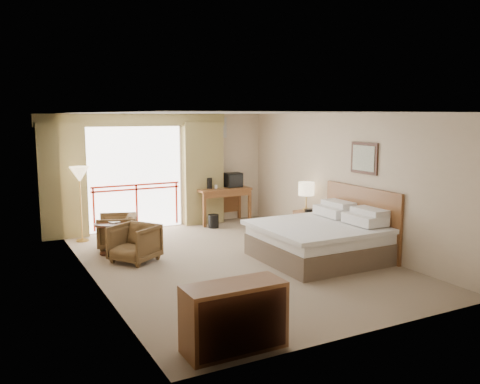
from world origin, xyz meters
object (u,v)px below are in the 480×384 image
desk (222,195)px  tv (233,180)px  floor_lamp (80,177)px  armchair_far (118,248)px  dresser (234,317)px  nightstand (307,225)px  wastebasket (213,221)px  bed (321,239)px  side_table (110,233)px  table_lamp (306,189)px  armchair_near (135,261)px

desk → tv: size_ratio=3.34×
floor_lamp → armchair_far: bearing=-61.4°
floor_lamp → dresser: size_ratio=1.36×
nightstand → tv: bearing=101.8°
nightstand → wastebasket: bearing=122.9°
wastebasket → dresser: size_ratio=0.27×
nightstand → dresser: bearing=-137.0°
wastebasket → floor_lamp: 3.26m
tv → dresser: bearing=-112.0°
armchair_far → nightstand: bearing=93.6°
bed → side_table: 4.02m
table_lamp → side_table: size_ratio=1.00×
armchair_near → floor_lamp: floor_lamp is taller
desk → armchair_near: desk is taller
floor_lamp → dresser: floor_lamp is taller
desk → dresser: bearing=-116.2°
dresser → bed: bearing=37.4°
armchair_far → armchair_near: size_ratio=1.00×
wastebasket → bed: bearing=-79.1°
nightstand → tv: tv is taller
wastebasket → armchair_near: bearing=-142.3°
tv → side_table: size_ratio=0.66×
nightstand → desk: (-0.92, 2.37, 0.39)m
armchair_near → table_lamp: bearing=56.8°
tv → side_table: bearing=-150.4°
wastebasket → floor_lamp: bearing=177.7°
bed → nightstand: (0.73, 1.47, -0.08)m
table_lamp → armchair_far: (-3.88, 1.01, -1.07)m
bed → nightstand: 1.64m
side_table → floor_lamp: bearing=102.2°
bed → floor_lamp: size_ratio=1.33×
wastebasket → dresser: bearing=-112.6°
bed → table_lamp: (0.73, 1.52, 0.69)m
table_lamp → wastebasket: bearing=126.9°
wastebasket → floor_lamp: size_ratio=0.20×
table_lamp → desk: (-0.92, 2.32, -0.39)m
bed → dresser: bed is taller
tv → wastebasket: bearing=-145.6°
nightstand → tv: (-0.62, 2.31, 0.76)m
dresser → tv: bearing=61.1°
bed → dresser: 4.01m
side_table → wastebasket: bearing=23.4°
nightstand → armchair_near: nightstand is taller
tv → wastebasket: (-0.75, -0.43, -0.90)m
wastebasket → side_table: bearing=-156.6°
armchair_far → floor_lamp: 1.75m
tv → armchair_near: size_ratio=0.53×
wastebasket → armchair_far: size_ratio=0.42×
tv → armchair_far: 3.65m
wastebasket → armchair_far: armchair_far is taller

